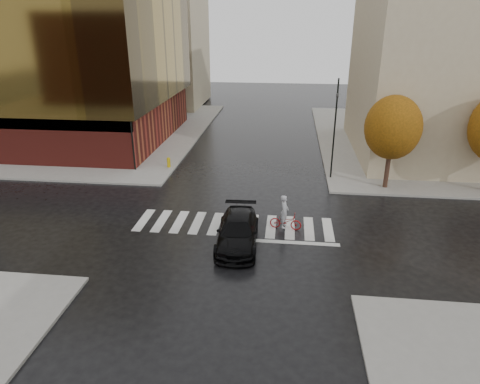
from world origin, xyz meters
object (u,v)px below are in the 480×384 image
object	(u,v)px
cyclist	(285,218)
sedan	(238,231)
traffic_light_nw	(130,111)
fire_hydrant	(169,162)
traffic_light_ne	(335,123)

from	to	relation	value
cyclist	sedan	bearing A→B (deg)	138.24
traffic_light_nw	fire_hydrant	xyz separation A→B (m)	(2.50, 0.90, -4.25)
traffic_light_nw	traffic_light_ne	distance (m)	15.31
sedan	traffic_light_nw	bearing A→B (deg)	128.95
traffic_light_ne	cyclist	bearing A→B (deg)	50.03
traffic_light_nw	traffic_light_ne	bearing A→B (deg)	92.83
sedan	traffic_light_nw	xyz separation A→B (m)	(-9.50, 10.80, 4.09)
fire_hydrant	traffic_light_nw	bearing A→B (deg)	-160.28
cyclist	traffic_light_ne	distance (m)	9.97
traffic_light_nw	fire_hydrant	size ratio (longest dim) A/B	9.79
sedan	cyclist	size ratio (longest dim) A/B	2.53
traffic_light_ne	fire_hydrant	size ratio (longest dim) A/B	8.86
cyclist	traffic_light_nw	world-z (taller)	traffic_light_nw
traffic_light_ne	fire_hydrant	world-z (taller)	traffic_light_ne
cyclist	traffic_light_ne	world-z (taller)	traffic_light_ne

